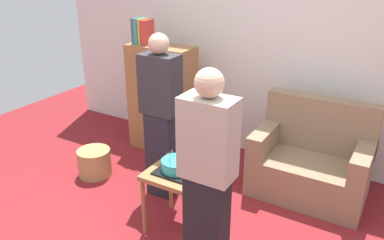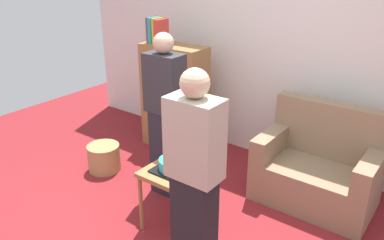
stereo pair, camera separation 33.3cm
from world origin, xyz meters
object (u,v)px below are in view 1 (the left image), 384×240
birthday_cake (177,166)px  person_blowing_candles (161,117)px  wicker_basket (95,162)px  bookshelf (162,98)px  person_holding_cake (207,182)px  couch (311,162)px  side_table (177,180)px

birthday_cake → person_blowing_candles: 0.62m
wicker_basket → bookshelf: bearing=73.8°
person_holding_cake → bookshelf: bearing=-51.0°
couch → person_blowing_candles: 1.56m
bookshelf → birthday_cake: bookshelf is taller
person_holding_cake → person_blowing_candles: bearing=-44.2°
couch → bookshelf: (-1.85, 0.08, 0.33)m
bookshelf → side_table: (1.01, -1.24, -0.18)m
bookshelf → person_holding_cake: size_ratio=0.98×
bookshelf → person_holding_cake: person_holding_cake is taller
bookshelf → person_blowing_candles: (0.58, -0.84, 0.16)m
couch → side_table: (-0.85, -1.16, 0.15)m
side_table → person_holding_cake: 0.72m
person_blowing_candles → person_holding_cake: same height
side_table → person_holding_cake: (0.50, -0.39, 0.35)m
side_table → wicker_basket: bearing=166.7°
side_table → person_holding_cake: bearing=-38.0°
birthday_cake → person_blowing_candles: person_blowing_candles is taller
birthday_cake → bookshelf: bearing=129.1°
side_table → person_blowing_candles: 0.68m
person_blowing_candles → wicker_basket: 1.10m
wicker_basket → side_table: bearing=-13.3°
couch → birthday_cake: couch is taller
birthday_cake → person_blowing_candles: bearing=137.1°
birthday_cake → person_holding_cake: person_holding_cake is taller
birthday_cake → person_blowing_candles: size_ratio=0.20×
bookshelf → birthday_cake: 1.59m
couch → side_table: size_ratio=1.92×
couch → person_blowing_candles: bearing=-149.0°
bookshelf → person_blowing_candles: bearing=-55.3°
couch → person_holding_cake: size_ratio=0.67×
bookshelf → person_blowing_candles: 1.03m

